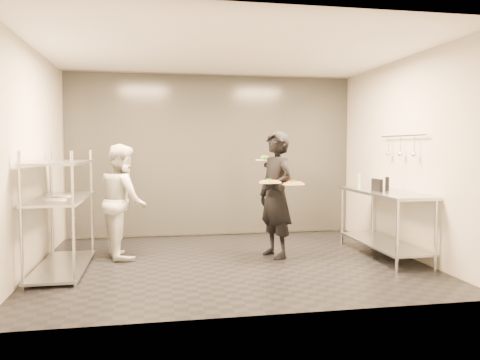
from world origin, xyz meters
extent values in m
cube|color=black|center=(0.00, 0.00, 0.00)|extent=(5.00, 4.00, 0.00)
cube|color=white|center=(0.00, 0.00, 2.80)|extent=(5.00, 4.00, 0.00)
cube|color=#BCB5A9|center=(0.00, 2.00, 1.40)|extent=(5.00, 0.00, 2.80)
cube|color=#BCB5A9|center=(0.00, -2.00, 1.40)|extent=(5.00, 0.00, 2.80)
cube|color=#BCB5A9|center=(-2.50, 0.00, 1.40)|extent=(0.00, 4.00, 2.80)
cube|color=#BCB5A9|center=(2.50, 0.00, 1.40)|extent=(0.00, 4.00, 2.80)
cube|color=white|center=(0.00, 1.97, 1.40)|extent=(4.90, 0.04, 2.74)
cylinder|color=silver|center=(-2.42, -0.77, 0.75)|extent=(0.04, 0.04, 1.50)
cylinder|color=silver|center=(-2.42, 0.77, 0.75)|extent=(0.04, 0.04, 1.50)
cylinder|color=silver|center=(-1.88, -0.77, 0.75)|extent=(0.04, 0.04, 1.50)
cylinder|color=silver|center=(-1.88, 0.77, 0.75)|extent=(0.04, 0.04, 1.50)
cube|color=#A3A7AD|center=(-2.15, 0.00, 0.05)|extent=(0.60, 1.60, 0.03)
cube|color=#A3A7AD|center=(-2.15, 0.00, 0.90)|extent=(0.60, 1.60, 0.03)
cube|color=#A3A7AD|center=(-2.15, 0.00, 1.35)|extent=(0.60, 1.60, 0.03)
cylinder|color=white|center=(-2.15, -0.35, 0.93)|extent=(0.26, 0.26, 0.01)
cylinder|color=white|center=(-2.15, 0.10, 0.93)|extent=(0.26, 0.26, 0.01)
cylinder|color=silver|center=(1.92, -0.86, 0.45)|extent=(0.04, 0.04, 0.90)
cylinder|color=silver|center=(1.92, 0.86, 0.45)|extent=(0.04, 0.04, 0.90)
cylinder|color=silver|center=(2.44, -0.86, 0.45)|extent=(0.04, 0.04, 0.90)
cylinder|color=silver|center=(2.44, 0.86, 0.45)|extent=(0.04, 0.04, 0.90)
cube|color=#A3A7AD|center=(2.18, 0.00, 0.18)|extent=(0.57, 1.71, 0.03)
cube|color=#A3A7AD|center=(2.18, 0.00, 0.90)|extent=(0.60, 1.80, 0.04)
cylinder|color=silver|center=(2.44, 0.00, 1.70)|extent=(0.02, 1.20, 0.02)
cylinder|color=silver|center=(2.42, -0.35, 1.57)|extent=(0.01, 0.01, 0.22)
sphere|color=silver|center=(2.42, -0.35, 1.44)|extent=(0.07, 0.07, 0.07)
cylinder|color=silver|center=(2.42, 0.00, 1.57)|extent=(0.01, 0.01, 0.22)
sphere|color=silver|center=(2.42, 0.00, 1.44)|extent=(0.07, 0.07, 0.07)
cylinder|color=silver|center=(2.42, 0.35, 1.57)|extent=(0.01, 0.01, 0.22)
sphere|color=silver|center=(2.42, 0.35, 1.44)|extent=(0.07, 0.07, 0.07)
imported|color=black|center=(0.66, 0.20, 0.88)|extent=(0.61, 0.75, 1.76)
imported|color=silver|center=(-1.44, 0.59, 0.79)|extent=(0.78, 0.90, 1.58)
cylinder|color=white|center=(0.53, -0.01, 1.07)|extent=(0.31, 0.31, 0.01)
cylinder|color=#A37B3A|center=(0.53, -0.01, 1.08)|extent=(0.27, 0.27, 0.02)
cylinder|color=#AF3017|center=(0.53, -0.01, 1.09)|extent=(0.24, 0.24, 0.01)
sphere|color=#175E15|center=(0.53, -0.01, 1.10)|extent=(0.04, 0.04, 0.04)
cylinder|color=white|center=(0.83, -0.03, 1.04)|extent=(0.32, 0.32, 0.01)
cylinder|color=#A37B3A|center=(0.83, -0.03, 1.05)|extent=(0.28, 0.28, 0.02)
cylinder|color=#AF3017|center=(0.83, -0.03, 1.06)|extent=(0.25, 0.25, 0.01)
sphere|color=#175E15|center=(0.83, -0.03, 1.07)|extent=(0.04, 0.04, 0.04)
cylinder|color=white|center=(0.56, 0.47, 1.36)|extent=(0.26, 0.26, 0.01)
ellipsoid|color=#225B16|center=(0.56, 0.47, 1.39)|extent=(0.13, 0.13, 0.07)
cube|color=black|center=(2.06, -0.02, 1.01)|extent=(0.05, 0.25, 0.18)
cylinder|color=gray|center=(2.00, 0.41, 1.04)|extent=(0.07, 0.07, 0.23)
cylinder|color=gray|center=(2.18, 0.80, 1.01)|extent=(0.05, 0.05, 0.17)
cylinder|color=black|center=(2.25, 0.05, 1.02)|extent=(0.06, 0.06, 0.20)
camera|label=1|loc=(-1.00, -6.08, 1.54)|focal=35.00mm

